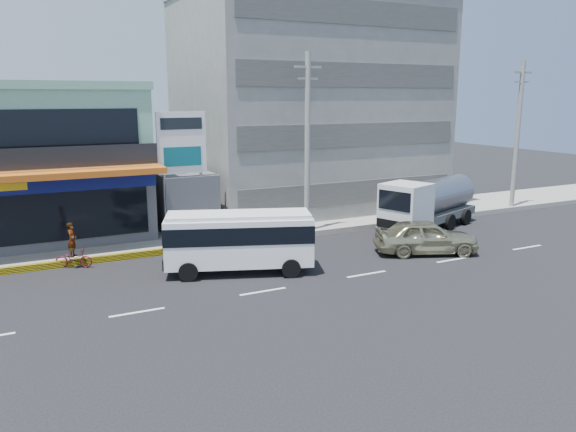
{
  "coord_description": "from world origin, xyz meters",
  "views": [
    {
      "loc": [
        -8.65,
        -19.59,
        7.69
      ],
      "look_at": [
        2.79,
        3.34,
        2.2
      ],
      "focal_mm": 35.0,
      "sensor_mm": 36.0,
      "label": 1
    }
  ],
  "objects_px": {
    "concrete_building": "(306,106)",
    "sedan": "(426,237)",
    "shop_building": "(23,166)",
    "billboard": "(182,150)",
    "minibus": "(239,237)",
    "tanker_truck": "(427,203)",
    "utility_pole_near": "(307,144)",
    "utility_pole_far": "(517,135)",
    "satellite_dish": "(182,171)",
    "motorcycle_rider": "(73,253)"
  },
  "relations": [
    {
      "from": "concrete_building",
      "to": "sedan",
      "type": "height_order",
      "value": "concrete_building"
    },
    {
      "from": "sedan",
      "to": "satellite_dish",
      "type": "bearing_deg",
      "value": 67.74
    },
    {
      "from": "shop_building",
      "to": "billboard",
      "type": "height_order",
      "value": "shop_building"
    },
    {
      "from": "minibus",
      "to": "tanker_truck",
      "type": "bearing_deg",
      "value": 12.09
    },
    {
      "from": "shop_building",
      "to": "billboard",
      "type": "distance_m",
      "value": 8.92
    },
    {
      "from": "concrete_building",
      "to": "billboard",
      "type": "height_order",
      "value": "concrete_building"
    },
    {
      "from": "billboard",
      "to": "utility_pole_far",
      "type": "bearing_deg",
      "value": -4.57
    },
    {
      "from": "shop_building",
      "to": "tanker_truck",
      "type": "height_order",
      "value": "shop_building"
    },
    {
      "from": "satellite_dish",
      "to": "utility_pole_far",
      "type": "bearing_deg",
      "value": -9.29
    },
    {
      "from": "concrete_building",
      "to": "sedan",
      "type": "bearing_deg",
      "value": -91.93
    },
    {
      "from": "shop_building",
      "to": "concrete_building",
      "type": "xyz_separation_m",
      "value": [
        18.0,
        1.05,
        3.0
      ]
    },
    {
      "from": "tanker_truck",
      "to": "utility_pole_near",
      "type": "bearing_deg",
      "value": 164.98
    },
    {
      "from": "satellite_dish",
      "to": "utility_pole_far",
      "type": "relative_size",
      "value": 0.15
    },
    {
      "from": "sedan",
      "to": "motorcycle_rider",
      "type": "xyz_separation_m",
      "value": [
        -15.97,
        5.3,
        -0.16
      ]
    },
    {
      "from": "utility_pole_near",
      "to": "utility_pole_far",
      "type": "distance_m",
      "value": 16.0
    },
    {
      "from": "satellite_dish",
      "to": "tanker_truck",
      "type": "distance_m",
      "value": 14.21
    },
    {
      "from": "minibus",
      "to": "sedan",
      "type": "xyz_separation_m",
      "value": [
        9.45,
        -1.27,
        -0.75
      ]
    },
    {
      "from": "tanker_truck",
      "to": "sedan",
      "type": "bearing_deg",
      "value": -130.33
    },
    {
      "from": "minibus",
      "to": "sedan",
      "type": "distance_m",
      "value": 9.56
    },
    {
      "from": "utility_pole_near",
      "to": "sedan",
      "type": "distance_m",
      "value": 8.11
    },
    {
      "from": "shop_building",
      "to": "concrete_building",
      "type": "bearing_deg",
      "value": 3.35
    },
    {
      "from": "satellite_dish",
      "to": "billboard",
      "type": "height_order",
      "value": "billboard"
    },
    {
      "from": "utility_pole_far",
      "to": "sedan",
      "type": "relative_size",
      "value": 1.99
    },
    {
      "from": "billboard",
      "to": "minibus",
      "type": "height_order",
      "value": "billboard"
    },
    {
      "from": "tanker_truck",
      "to": "shop_building",
      "type": "bearing_deg",
      "value": 158.13
    },
    {
      "from": "concrete_building",
      "to": "utility_pole_near",
      "type": "relative_size",
      "value": 1.6
    },
    {
      "from": "minibus",
      "to": "concrete_building",
      "type": "bearing_deg",
      "value": 51.0
    },
    {
      "from": "utility_pole_far",
      "to": "motorcycle_rider",
      "type": "height_order",
      "value": "utility_pole_far"
    },
    {
      "from": "motorcycle_rider",
      "to": "concrete_building",
      "type": "bearing_deg",
      "value": 26.53
    },
    {
      "from": "billboard",
      "to": "utility_pole_near",
      "type": "relative_size",
      "value": 0.69
    },
    {
      "from": "shop_building",
      "to": "concrete_building",
      "type": "height_order",
      "value": "concrete_building"
    },
    {
      "from": "concrete_building",
      "to": "sedan",
      "type": "distance_m",
      "value": 14.84
    },
    {
      "from": "minibus",
      "to": "tanker_truck",
      "type": "height_order",
      "value": "tanker_truck"
    },
    {
      "from": "sedan",
      "to": "tanker_truck",
      "type": "bearing_deg",
      "value": -17.72
    },
    {
      "from": "shop_building",
      "to": "billboard",
      "type": "relative_size",
      "value": 1.8
    },
    {
      "from": "satellite_dish",
      "to": "utility_pole_near",
      "type": "relative_size",
      "value": 0.15
    },
    {
      "from": "utility_pole_near",
      "to": "satellite_dish",
      "type": "bearing_deg",
      "value": 149.04
    },
    {
      "from": "shop_building",
      "to": "sedan",
      "type": "bearing_deg",
      "value": -35.35
    },
    {
      "from": "concrete_building",
      "to": "utility_pole_far",
      "type": "height_order",
      "value": "concrete_building"
    },
    {
      "from": "shop_building",
      "to": "utility_pole_near",
      "type": "relative_size",
      "value": 1.24
    },
    {
      "from": "utility_pole_far",
      "to": "minibus",
      "type": "relative_size",
      "value": 1.48
    },
    {
      "from": "billboard",
      "to": "tanker_truck",
      "type": "bearing_deg",
      "value": -15.24
    },
    {
      "from": "billboard",
      "to": "minibus",
      "type": "xyz_separation_m",
      "value": [
        0.6,
        -6.43,
        -3.32
      ]
    },
    {
      "from": "satellite_dish",
      "to": "utility_pole_near",
      "type": "height_order",
      "value": "utility_pole_near"
    },
    {
      "from": "utility_pole_near",
      "to": "concrete_building",
      "type": "bearing_deg",
      "value": 62.24
    },
    {
      "from": "sedan",
      "to": "utility_pole_near",
      "type": "bearing_deg",
      "value": 53.61
    },
    {
      "from": "billboard",
      "to": "tanker_truck",
      "type": "relative_size",
      "value": 0.88
    },
    {
      "from": "satellite_dish",
      "to": "minibus",
      "type": "relative_size",
      "value": 0.22
    },
    {
      "from": "shop_building",
      "to": "sedan",
      "type": "relative_size",
      "value": 2.47
    },
    {
      "from": "minibus",
      "to": "sedan",
      "type": "relative_size",
      "value": 1.34
    }
  ]
}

